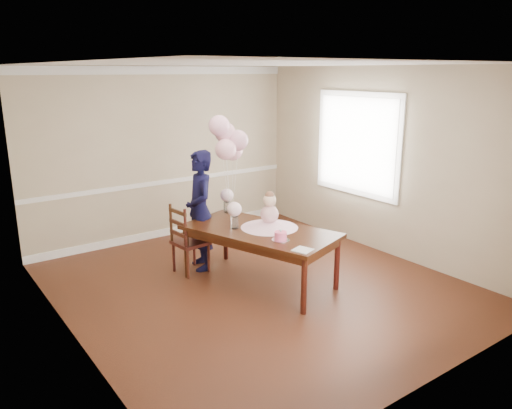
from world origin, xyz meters
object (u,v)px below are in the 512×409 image
at_px(dining_table_top, 260,231).
at_px(birthday_cake, 281,236).
at_px(dining_chair_seat, 191,242).
at_px(woman, 200,211).

height_order(dining_table_top, birthday_cake, birthday_cake).
height_order(dining_table_top, dining_chair_seat, dining_table_top).
bearing_deg(birthday_cake, woman, 101.95).
bearing_deg(dining_table_top, dining_chair_seat, 103.78).
bearing_deg(birthday_cake, dining_table_top, 84.45).
xyz_separation_m(birthday_cake, woman, (-0.29, 1.36, 0.04)).
distance_m(birthday_cake, dining_chair_seat, 1.43).
distance_m(dining_table_top, woman, 0.96).
bearing_deg(dining_table_top, woman, 92.04).
height_order(dining_table_top, woman, woman).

